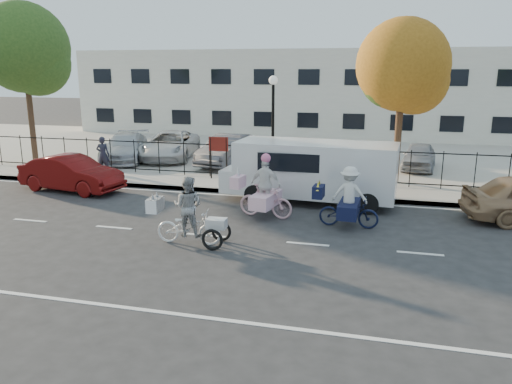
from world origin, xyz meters
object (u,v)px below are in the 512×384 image
(white_van, at_px, (312,169))
(lot_car_d, at_px, (419,156))
(zebra_trike, at_px, (189,218))
(pedestrian, at_px, (103,155))
(lot_car_b, at_px, (170,145))
(bull_bike, at_px, (348,203))
(lot_car_a, at_px, (125,147))
(unicorn_bike, at_px, (265,194))
(lamppost, at_px, (273,110))
(red_sedan, at_px, (71,174))
(lot_car_c, at_px, (228,150))

(white_van, relative_size, lot_car_d, 1.78)
(zebra_trike, height_order, lot_car_d, zebra_trike)
(pedestrian, height_order, lot_car_b, pedestrian)
(lot_car_b, bearing_deg, pedestrian, -120.32)
(bull_bike, xyz_separation_m, lot_car_d, (2.63, 9.34, -0.00))
(pedestrian, distance_m, lot_car_a, 2.98)
(lot_car_d, bearing_deg, white_van, -114.54)
(lot_car_b, bearing_deg, unicorn_bike, -60.56)
(zebra_trike, bearing_deg, bull_bike, -59.84)
(bull_bike, distance_m, white_van, 3.07)
(white_van, bearing_deg, zebra_trike, -113.10)
(unicorn_bike, bearing_deg, lamppost, 18.65)
(bull_bike, height_order, lot_car_d, bull_bike)
(white_van, bearing_deg, red_sedan, -172.41)
(white_van, height_order, lot_car_c, white_van)
(red_sedan, height_order, lot_car_b, lot_car_b)
(red_sedan, xyz_separation_m, lot_car_c, (4.59, 6.14, 0.17))
(bull_bike, distance_m, lot_car_b, 13.30)
(unicorn_bike, relative_size, lot_car_b, 0.42)
(zebra_trike, relative_size, unicorn_bike, 1.04)
(pedestrian, bearing_deg, bull_bike, 147.74)
(white_van, xyz_separation_m, lot_car_a, (-10.30, 5.24, -0.38))
(white_van, height_order, lot_car_a, white_van)
(lot_car_c, bearing_deg, lamppost, -39.19)
(red_sedan, bearing_deg, zebra_trike, -115.10)
(zebra_trike, height_order, pedestrian, zebra_trike)
(bull_bike, bearing_deg, unicorn_bike, 85.06)
(lamppost, height_order, lot_car_b, lamppost)
(pedestrian, relative_size, lot_car_d, 0.46)
(lot_car_a, bearing_deg, white_van, -43.35)
(bull_bike, distance_m, pedestrian, 12.34)
(bull_bike, distance_m, lot_car_a, 14.18)
(zebra_trike, bearing_deg, unicorn_bike, -28.07)
(white_van, relative_size, lot_car_b, 1.23)
(bull_bike, relative_size, lot_car_a, 0.43)
(white_van, relative_size, lot_car_a, 1.34)
(zebra_trike, relative_size, lot_car_a, 0.48)
(lamppost, height_order, white_van, lamppost)
(bull_bike, height_order, lot_car_b, bull_bike)
(lot_car_a, bearing_deg, zebra_trike, -70.46)
(zebra_trike, height_order, white_van, white_van)
(zebra_trike, height_order, bull_bike, zebra_trike)
(white_van, relative_size, pedestrian, 3.86)
(red_sedan, relative_size, lot_car_a, 0.91)
(lot_car_a, bearing_deg, lot_car_b, 12.85)
(white_van, height_order, lot_car_b, white_van)
(lamppost, xyz_separation_m, bull_bike, (3.45, -4.94, -2.35))
(white_van, bearing_deg, unicorn_bike, -114.37)
(lamppost, bearing_deg, lot_car_d, 35.86)
(red_sedan, relative_size, pedestrian, 2.61)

